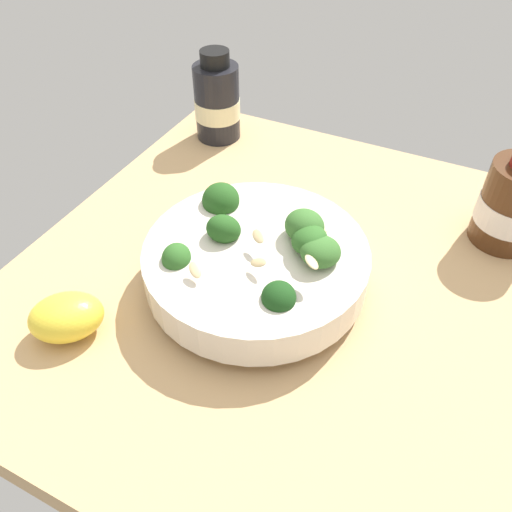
# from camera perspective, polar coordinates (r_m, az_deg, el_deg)

# --- Properties ---
(ground_plane) EXTENTS (0.58, 0.58, 0.04)m
(ground_plane) POSITION_cam_1_polar(r_m,az_deg,el_deg) (0.55, 4.68, -3.52)
(ground_plane) COLOR tan
(bowl_of_broccoli) EXTENTS (0.22, 0.22, 0.09)m
(bowl_of_broccoli) POSITION_cam_1_polar(r_m,az_deg,el_deg) (0.51, 0.10, -0.41)
(bowl_of_broccoli) COLOR silver
(bowl_of_broccoli) RESTS_ON ground_plane
(lemon_wedge) EXTENTS (0.09, 0.08, 0.04)m
(lemon_wedge) POSITION_cam_1_polar(r_m,az_deg,el_deg) (0.50, -20.43, -6.41)
(lemon_wedge) COLOR yellow
(lemon_wedge) RESTS_ON ground_plane
(bottle_tall) EXTENTS (0.06, 0.06, 0.12)m
(bottle_tall) POSITION_cam_1_polar(r_m,az_deg,el_deg) (0.75, -4.37, 16.87)
(bottle_tall) COLOR black
(bottle_tall) RESTS_ON ground_plane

